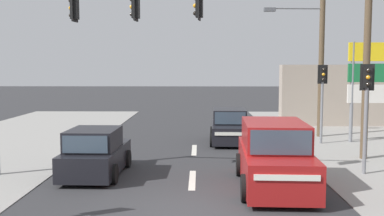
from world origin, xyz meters
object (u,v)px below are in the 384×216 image
Objects in this scene: pedestal_signal_right_kerb at (366,100)px; hatchback_crossing_left at (96,154)px; traffic_signal_mast at (65,38)px; shopping_plaza_sign at (371,78)px; pedestal_signal_far_median at (322,90)px; hatchback_receding_far at (229,127)px; utility_pole_background_right at (319,41)px; suv_oncoming_near at (274,157)px; utility_pole_midground_right at (369,6)px.

pedestal_signal_right_kerb is 8.82m from hatchback_crossing_left.
shopping_plaza_sign is at bearing 29.63° from traffic_signal_mast.
shopping_plaza_sign is at bearing 9.90° from pedestal_signal_far_median.
pedestal_signal_far_median is at bearing -4.32° from hatchback_receding_far.
hatchback_crossing_left is (-9.15, -8.14, -4.03)m from utility_pole_background_right.
hatchback_receding_far is (5.51, 6.70, -3.65)m from traffic_signal_mast.
traffic_signal_mast is 1.92× the size of pedestal_signal_far_median.
hatchback_receding_far is 7.94m from hatchback_crossing_left.
hatchback_receding_far is at bearing -158.60° from utility_pole_background_right.
traffic_signal_mast is 13.80m from shopping_plaza_sign.
hatchback_receding_far is 1.00× the size of hatchback_crossing_left.
hatchback_receding_far is (-0.78, 7.73, -0.18)m from suv_oncoming_near.
utility_pole_midground_right reaches higher than hatchback_receding_far.
pedestal_signal_right_kerb is at bearing -57.21° from hatchback_receding_far.
shopping_plaza_sign is 1.25× the size of hatchback_crossing_left.
utility_pole_background_right reaches higher than shopping_plaza_sign.
shopping_plaza_sign is at bearing 0.82° from hatchback_receding_far.
utility_pole_background_right is 6.25m from hatchback_receding_far.
utility_pole_midground_right reaches higher than shopping_plaza_sign.
utility_pole_midground_right is 7.47m from suv_oncoming_near.
shopping_plaza_sign is (2.48, 6.22, 0.57)m from pedestal_signal_right_kerb.
utility_pole_midground_right is 2.97× the size of hatchback_crossing_left.
pedestal_signal_far_median is 4.47m from hatchback_receding_far.
utility_pole_background_right is at bearing 68.82° from suv_oncoming_near.
utility_pole_background_right is at bearing 93.81° from utility_pole_midground_right.
utility_pole_background_right is at bearing 21.40° from hatchback_receding_far.
hatchback_receding_far is (-6.43, -0.09, -2.28)m from shopping_plaza_sign.
utility_pole_background_right is 2.37× the size of hatchback_receding_far.
utility_pole_background_right is at bearing 140.18° from shopping_plaza_sign.
traffic_signal_mast reaches higher than suv_oncoming_near.
utility_pole_midground_right is 7.84m from hatchback_receding_far.
utility_pole_midground_right is 4.92m from shopping_plaza_sign.
shopping_plaza_sign is 9.88m from suv_oncoming_near.
suv_oncoming_near reaches higher than hatchback_receding_far.
pedestal_signal_right_kerb reaches higher than hatchback_crossing_left.
hatchback_crossing_left is (-11.13, -6.49, -2.28)m from shopping_plaza_sign.
utility_pole_midground_right is 3.06× the size of pedestal_signal_far_median.
utility_pole_midground_right reaches higher than pedestal_signal_far_median.
hatchback_crossing_left is at bearing -149.77° from shopping_plaza_sign.
pedestal_signal_far_median reaches higher than hatchback_receding_far.
utility_pole_background_right is at bearing 86.35° from pedestal_signal_right_kerb.
hatchback_crossing_left is (-4.70, -6.39, 0.00)m from hatchback_receding_far.
suv_oncoming_near is (-3.17, -1.61, -1.53)m from pedestal_signal_right_kerb.
utility_pole_midground_right is at bearing 45.17° from suv_oncoming_near.
utility_pole_midground_right reaches higher than suv_oncoming_near.
pedestal_signal_far_median is (-0.33, -2.05, -2.31)m from utility_pole_background_right.
utility_pole_midground_right is 2.37× the size of suv_oncoming_near.
hatchback_crossing_left is at bearing -126.33° from hatchback_receding_far.
suv_oncoming_near is (-4.03, -4.06, -4.81)m from utility_pole_midground_right.
pedestal_signal_far_median is at bearing -99.09° from utility_pole_background_right.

